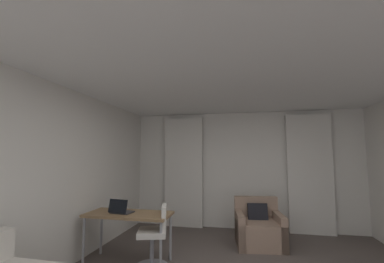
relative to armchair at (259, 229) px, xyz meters
name	(u,v)px	position (x,y,z in m)	size (l,w,h in m)	color
wall_window	(243,170)	(-0.26, 0.99, 1.01)	(5.12, 0.06, 2.60)	silver
wall_left	(42,180)	(-2.79, -2.04, 1.01)	(0.06, 6.12, 2.60)	silver
ceiling	(240,65)	(-0.26, -2.04, 2.34)	(5.12, 6.12, 0.06)	white
curtain_left_panel	(183,171)	(-1.63, 0.86, 0.96)	(0.90, 0.06, 2.50)	silver
curtain_right_panel	(310,173)	(1.12, 0.86, 0.96)	(0.90, 0.06, 2.50)	silver
armchair	(259,229)	(0.00, 0.00, 0.00)	(0.90, 0.88, 0.82)	#997A66
desk	(129,217)	(-1.99, -1.18, 0.38)	(1.30, 0.56, 0.73)	olive
desk_chair	(155,240)	(-1.53, -1.27, 0.11)	(0.50, 0.50, 0.88)	gray
laptop	(121,210)	(-2.10, -1.22, 0.49)	(0.35, 0.29, 0.22)	#2D2D33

